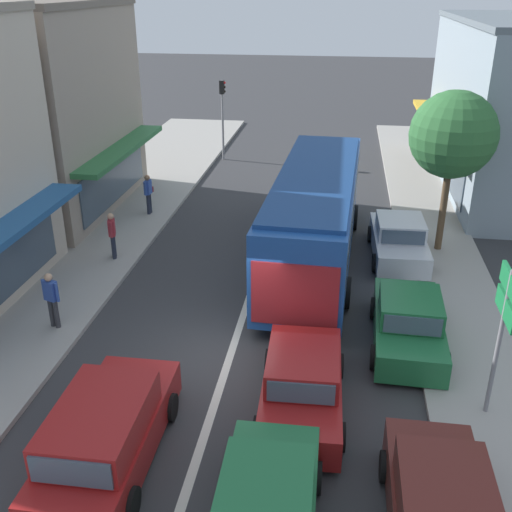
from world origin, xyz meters
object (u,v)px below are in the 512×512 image
parked_hatchback_kerb_front (440,505)px  street_tree_right (453,135)px  hatchback_behind_bus_mid (267,508)px  pedestrian_with_handbag_near (148,192)px  parked_sedan_kerb_third (399,240)px  directional_road_sign (506,310)px  wagon_adjacent_lane_lead (107,433)px  parked_sedan_kerb_second (408,323)px  pedestrian_browsing_midblock (112,233)px  traffic_light_downstreet (223,107)px  pedestrian_far_walker (51,297)px  city_bus (315,211)px  sedan_queue_far_back (302,384)px

parked_hatchback_kerb_front → street_tree_right: bearing=82.6°
hatchback_behind_bus_mid → pedestrian_with_handbag_near: (-6.79, 14.96, 0.36)m
parked_sedan_kerb_third → pedestrian_with_handbag_near: 10.21m
directional_road_sign → street_tree_right: bearing=89.3°
wagon_adjacent_lane_lead → parked_sedan_kerb_third: size_ratio=1.06×
parked_hatchback_kerb_front → pedestrian_with_handbag_near: (-9.70, 14.47, 0.36)m
parked_sedan_kerb_second → pedestrian_with_handbag_near: size_ratio=2.61×
street_tree_right → pedestrian_with_handbag_near: size_ratio=3.49×
parked_sedan_kerb_third → street_tree_right: 3.91m
pedestrian_with_handbag_near → wagon_adjacent_lane_lead: bearing=-75.8°
wagon_adjacent_lane_lead → pedestrian_browsing_midblock: pedestrian_browsing_midblock is taller
parked_sedan_kerb_second → traffic_light_downstreet: (-8.36, 17.35, 2.19)m
pedestrian_far_walker → city_bus: bearing=39.1°
parked_sedan_kerb_second → pedestrian_browsing_midblock: pedestrian_browsing_midblock is taller
wagon_adjacent_lane_lead → traffic_light_downstreet: (-2.10, 22.64, 2.11)m
parked_sedan_kerb_second → street_tree_right: bearing=75.7°
hatchback_behind_bus_mid → wagon_adjacent_lane_lead: bearing=158.1°
parked_sedan_kerb_third → pedestrian_browsing_midblock: pedestrian_browsing_midblock is taller
city_bus → wagon_adjacent_lane_lead: (-3.50, -10.12, -1.14)m
pedestrian_browsing_midblock → pedestrian_with_handbag_near: bearing=91.6°
parked_sedan_kerb_second → traffic_light_downstreet: size_ratio=1.01×
parked_hatchback_kerb_front → pedestrian_with_handbag_near: size_ratio=2.27×
pedestrian_browsing_midblock → pedestrian_far_walker: (0.01, -4.61, 0.00)m
sedan_queue_far_back → directional_road_sign: (4.08, 0.33, 2.04)m
hatchback_behind_bus_mid → pedestrian_far_walker: pedestrian_far_walker is taller
city_bus → pedestrian_browsing_midblock: size_ratio=6.72×
city_bus → directional_road_sign: (4.27, -7.53, 0.82)m
parked_sedan_kerb_second → traffic_light_downstreet: bearing=115.7°
wagon_adjacent_lane_lead → traffic_light_downstreet: bearing=95.3°
street_tree_right → pedestrian_far_walker: size_ratio=3.49×
pedestrian_far_walker → pedestrian_browsing_midblock: bearing=90.1°
parked_hatchback_kerb_front → pedestrian_far_walker: size_ratio=2.27×
directional_road_sign → street_tree_right: street_tree_right is taller
wagon_adjacent_lane_lead → parked_hatchback_kerb_front: bearing=-7.8°
parked_hatchback_kerb_front → parked_sedan_kerb_second: size_ratio=0.87×
parked_sedan_kerb_third → directional_road_sign: size_ratio=1.18×
wagon_adjacent_lane_lead → sedan_queue_far_back: wagon_adjacent_lane_lead is taller
sedan_queue_far_back → parked_hatchback_kerb_front: bearing=-50.4°
city_bus → street_tree_right: street_tree_right is taller
pedestrian_with_handbag_near → parked_sedan_kerb_second: bearing=-40.7°
wagon_adjacent_lane_lead → pedestrian_browsing_midblock: size_ratio=2.77×
parked_hatchback_kerb_front → pedestrian_browsing_midblock: 13.89m
sedan_queue_far_back → parked_sedan_kerb_second: 3.97m
city_bus → sedan_queue_far_back: size_ratio=2.58×
hatchback_behind_bus_mid → pedestrian_far_walker: size_ratio=2.28×
sedan_queue_far_back → street_tree_right: 10.88m
hatchback_behind_bus_mid → parked_hatchback_kerb_front: bearing=9.6°
city_bus → traffic_light_downstreet: traffic_light_downstreet is taller
city_bus → wagon_adjacent_lane_lead: 10.77m
wagon_adjacent_lane_lead → pedestrian_with_handbag_near: 14.05m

